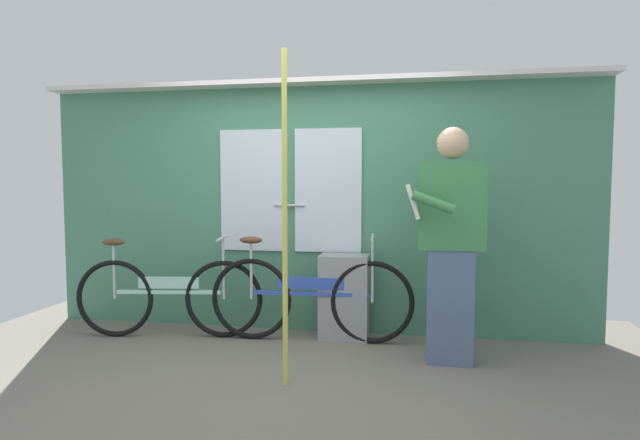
# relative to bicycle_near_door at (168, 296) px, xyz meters

# --- Properties ---
(ground_plane) EXTENTS (5.97, 4.30, 0.04)m
(ground_plane) POSITION_rel_bicycle_near_door_xyz_m (1.19, -0.89, -0.38)
(ground_plane) COLOR #666056
(train_door_wall) EXTENTS (4.97, 0.28, 2.24)m
(train_door_wall) POSITION_rel_bicycle_near_door_xyz_m (1.19, 0.45, 0.81)
(train_door_wall) COLOR #427F60
(train_door_wall) RESTS_ON ground_plane
(bicycle_near_door) EXTENTS (1.62, 0.44, 0.89)m
(bicycle_near_door) POSITION_rel_bicycle_near_door_xyz_m (0.00, 0.00, 0.00)
(bicycle_near_door) COLOR black
(bicycle_near_door) RESTS_ON ground_plane
(bicycle_leaning_behind) EXTENTS (1.73, 0.44, 0.91)m
(bicycle_leaning_behind) POSITION_rel_bicycle_near_door_xyz_m (1.24, 0.10, 0.01)
(bicycle_leaning_behind) COLOR black
(bicycle_leaning_behind) RESTS_ON ground_plane
(passenger_reading_newspaper) EXTENTS (0.58, 0.51, 1.75)m
(passenger_reading_newspaper) POSITION_rel_bicycle_near_door_xyz_m (2.36, -0.24, 0.56)
(passenger_reading_newspaper) COLOR slate
(passenger_reading_newspaper) RESTS_ON ground_plane
(trash_bin_by_wall) EXTENTS (0.42, 0.28, 0.73)m
(trash_bin_by_wall) POSITION_rel_bicycle_near_door_xyz_m (1.51, 0.24, 0.00)
(trash_bin_by_wall) COLOR gray
(trash_bin_by_wall) RESTS_ON ground_plane
(handrail_pole) EXTENTS (0.04, 0.04, 2.20)m
(handrail_pole) POSITION_rel_bicycle_near_door_xyz_m (1.26, -0.86, 0.74)
(handrail_pole) COLOR #C6C14C
(handrail_pole) RESTS_ON ground_plane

